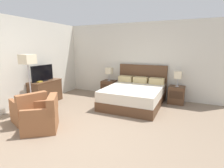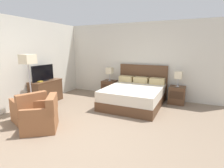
# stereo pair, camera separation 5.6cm
# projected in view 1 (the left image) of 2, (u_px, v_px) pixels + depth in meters

# --- Properties ---
(ground_plane) EXTENTS (11.00, 11.00, 0.00)m
(ground_plane) POSITION_uv_depth(u_px,v_px,m) (73.00, 143.00, 3.33)
(ground_plane) COLOR #84705B
(wall_back) EXTENTS (6.43, 0.06, 2.64)m
(wall_back) POSITION_uv_depth(u_px,v_px,m) (134.00, 60.00, 6.36)
(wall_back) COLOR silver
(wall_back) RESTS_ON ground
(wall_left) EXTENTS (0.06, 5.47, 2.64)m
(wall_left) POSITION_uv_depth(u_px,v_px,m) (32.00, 62.00, 5.50)
(wall_left) COLOR silver
(wall_left) RESTS_ON ground
(bed) EXTENTS (1.71, 2.03, 1.18)m
(bed) POSITION_uv_depth(u_px,v_px,m) (134.00, 95.00, 5.50)
(bed) COLOR brown
(bed) RESTS_ON ground
(nightstand_left) EXTENTS (0.49, 0.48, 0.56)m
(nightstand_left) POSITION_uv_depth(u_px,v_px,m) (109.00, 88.00, 6.62)
(nightstand_left) COLOR brown
(nightstand_left) RESTS_ON ground
(nightstand_right) EXTENTS (0.49, 0.48, 0.56)m
(nightstand_right) POSITION_uv_depth(u_px,v_px,m) (176.00, 95.00, 5.64)
(nightstand_right) COLOR brown
(nightstand_right) RESTS_ON ground
(table_lamp_left) EXTENTS (0.22, 0.22, 0.49)m
(table_lamp_left) POSITION_uv_depth(u_px,v_px,m) (109.00, 71.00, 6.49)
(table_lamp_left) COLOR #B7B7BC
(table_lamp_left) RESTS_ON nightstand_left
(table_lamp_right) EXTENTS (0.22, 0.22, 0.49)m
(table_lamp_right) POSITION_uv_depth(u_px,v_px,m) (178.00, 75.00, 5.51)
(table_lamp_right) COLOR #B7B7BC
(table_lamp_right) RESTS_ON nightstand_right
(dresser) EXTENTS (0.50, 1.06, 0.73)m
(dresser) POSITION_uv_depth(u_px,v_px,m) (46.00, 91.00, 5.71)
(dresser) COLOR brown
(dresser) RESTS_ON ground
(tv) EXTENTS (0.18, 0.85, 0.51)m
(tv) POSITION_uv_depth(u_px,v_px,m) (43.00, 73.00, 5.52)
(tv) COLOR black
(tv) RESTS_ON dresser
(book_red_cover) EXTENTS (0.23, 0.17, 0.03)m
(book_red_cover) POSITION_uv_depth(u_px,v_px,m) (38.00, 82.00, 5.39)
(book_red_cover) COLOR gold
(book_red_cover) RESTS_ON dresser
(armchair_by_window) EXTENTS (0.89, 0.88, 0.76)m
(armchair_by_window) POSITION_uv_depth(u_px,v_px,m) (30.00, 111.00, 4.21)
(armchair_by_window) COLOR #935B38
(armchair_by_window) RESTS_ON ground
(armchair_companion) EXTENTS (0.96, 0.96, 0.76)m
(armchair_companion) POSITION_uv_depth(u_px,v_px,m) (43.00, 118.00, 3.80)
(armchair_companion) COLOR #935B38
(armchair_companion) RESTS_ON ground
(floor_lamp) EXTENTS (0.32, 0.32, 1.61)m
(floor_lamp) POSITION_uv_depth(u_px,v_px,m) (28.00, 64.00, 4.53)
(floor_lamp) COLOR #B7B7BC
(floor_lamp) RESTS_ON ground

